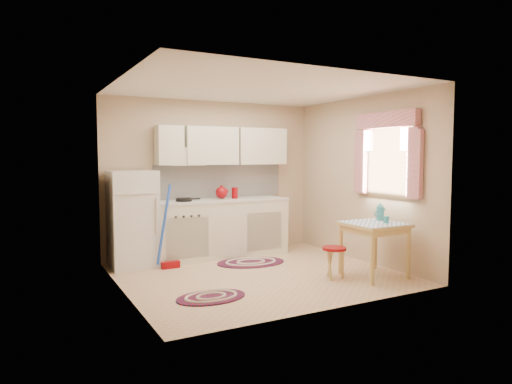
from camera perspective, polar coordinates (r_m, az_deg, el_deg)
room_shell at (r=6.38m, az=0.56°, el=4.41°), size 3.64×3.60×2.52m
fridge at (r=6.84m, az=-15.16°, el=-3.27°), size 0.65×0.60×1.40m
broom at (r=6.63m, az=-10.70°, el=-4.30°), size 0.28×0.13×1.20m
base_cabinets at (r=7.35m, az=-4.69°, el=-4.64°), size 2.25×0.60×0.88m
countertop at (r=7.29m, az=-4.71°, el=-1.07°), size 2.27×0.62×0.04m
frying_pan at (r=7.02m, az=-9.01°, el=-0.96°), size 0.25×0.25×0.05m
red_kettle at (r=7.30m, az=-4.34°, el=-0.07°), size 0.27×0.26×0.21m
red_canister at (r=7.40m, az=-2.67°, el=-0.20°), size 0.10×0.10×0.16m
table at (r=6.32m, az=14.52°, el=-7.02°), size 0.72×0.72×0.72m
stool at (r=6.13m, az=9.73°, el=-8.73°), size 0.36×0.36×0.42m
coffee_pot at (r=6.47m, az=15.27°, el=-2.38°), size 0.14×0.12×0.26m
mug at (r=6.26m, az=16.00°, el=-3.36°), size 0.08×0.08×0.10m
rug_center at (r=6.95m, az=-0.65°, el=-8.79°), size 1.13×0.85×0.02m
rug_left at (r=5.34m, az=-5.63°, el=-12.96°), size 0.82×0.55×0.02m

